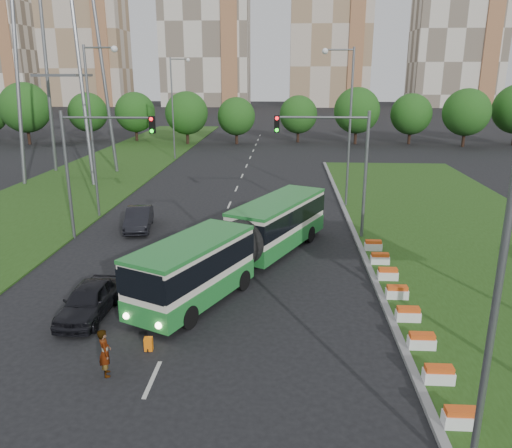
# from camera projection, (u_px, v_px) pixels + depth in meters

# --- Properties ---
(ground) EXTENTS (360.00, 360.00, 0.00)m
(ground) POSITION_uv_depth(u_px,v_px,m) (251.00, 305.00, 22.73)
(ground) COLOR black
(ground) RESTS_ON ground
(grass_median) EXTENTS (14.00, 60.00, 0.15)m
(grass_median) POSITION_uv_depth(u_px,v_px,m) (478.00, 250.00, 29.62)
(grass_median) COLOR #244614
(grass_median) RESTS_ON ground
(median_kerb) EXTENTS (0.30, 60.00, 0.18)m
(median_kerb) POSITION_uv_depth(u_px,v_px,m) (360.00, 247.00, 30.01)
(median_kerb) COLOR gray
(median_kerb) RESTS_ON ground
(left_verge) EXTENTS (12.00, 110.00, 0.10)m
(left_verge) POSITION_uv_depth(u_px,v_px,m) (81.00, 184.00, 47.64)
(left_verge) COLOR #244614
(left_verge) RESTS_ON ground
(lane_markings) EXTENTS (0.20, 100.00, 0.01)m
(lane_markings) POSITION_uv_depth(u_px,v_px,m) (232.00, 199.00, 42.02)
(lane_markings) COLOR beige
(lane_markings) RESTS_ON ground
(flower_planters) EXTENTS (1.10, 15.90, 0.60)m
(flower_planters) POSITION_uv_depth(u_px,v_px,m) (402.00, 302.00, 21.93)
(flower_planters) COLOR white
(flower_planters) RESTS_ON grass_median
(traffic_mast_median) EXTENTS (5.76, 0.32, 8.00)m
(traffic_mast_median) POSITION_uv_depth(u_px,v_px,m) (340.00, 155.00, 30.48)
(traffic_mast_median) COLOR slate
(traffic_mast_median) RESTS_ON ground
(traffic_mast_left) EXTENTS (5.76, 0.32, 8.00)m
(traffic_mast_left) POSITION_uv_depth(u_px,v_px,m) (91.00, 155.00, 30.38)
(traffic_mast_left) COLOR slate
(traffic_mast_left) RESTS_ON ground
(street_lamps) EXTENTS (36.00, 60.00, 12.00)m
(street_lamps) POSITION_uv_depth(u_px,v_px,m) (213.00, 143.00, 30.74)
(street_lamps) COLOR slate
(street_lamps) RESTS_ON ground
(tree_line) EXTENTS (120.00, 8.00, 9.00)m
(tree_line) POSITION_uv_depth(u_px,v_px,m) (344.00, 114.00, 73.45)
(tree_line) COLOR #1A4D14
(tree_line) RESTS_ON ground
(apartment_tower_west) EXTENTS (26.00, 15.00, 48.00)m
(apartment_tower_west) POSITION_uv_depth(u_px,v_px,m) (84.00, 30.00, 162.93)
(apartment_tower_west) COLOR beige
(apartment_tower_west) RESTS_ON ground
(apartment_tower_cwest) EXTENTS (28.00, 15.00, 52.00)m
(apartment_tower_cwest) POSITION_uv_depth(u_px,v_px,m) (205.00, 23.00, 160.09)
(apartment_tower_cwest) COLOR beige
(apartment_tower_cwest) RESTS_ON ground
(apartment_tower_ceast) EXTENTS (25.00, 15.00, 50.00)m
(apartment_tower_ceast) POSITION_uv_depth(u_px,v_px,m) (330.00, 26.00, 158.11)
(apartment_tower_ceast) COLOR beige
(apartment_tower_ceast) RESTS_ON ground
(apartment_tower_east) EXTENTS (27.00, 15.00, 47.00)m
(apartment_tower_east) POSITION_uv_depth(u_px,v_px,m) (458.00, 30.00, 156.27)
(apartment_tower_east) COLOR beige
(apartment_tower_east) RESTS_ON ground
(articulated_bus) EXTENTS (2.52, 16.14, 2.66)m
(articulated_bus) POSITION_uv_depth(u_px,v_px,m) (239.00, 241.00, 26.31)
(articulated_bus) COLOR silver
(articulated_bus) RESTS_ON ground
(car_left_near) EXTENTS (1.81, 4.38, 1.48)m
(car_left_near) POSITION_uv_depth(u_px,v_px,m) (89.00, 300.00, 21.44)
(car_left_near) COLOR black
(car_left_near) RESTS_ON ground
(car_left_far) EXTENTS (2.31, 4.71, 1.49)m
(car_left_far) POSITION_uv_depth(u_px,v_px,m) (139.00, 219.00, 33.64)
(car_left_far) COLOR black
(car_left_far) RESTS_ON ground
(pedestrian) EXTENTS (0.64, 0.75, 1.75)m
(pedestrian) POSITION_uv_depth(u_px,v_px,m) (105.00, 353.00, 17.18)
(pedestrian) COLOR gray
(pedestrian) RESTS_ON ground
(shopping_trolley) EXTENTS (0.31, 0.32, 0.52)m
(shopping_trolley) POSITION_uv_depth(u_px,v_px,m) (148.00, 344.00, 18.90)
(shopping_trolley) COLOR orange
(shopping_trolley) RESTS_ON ground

